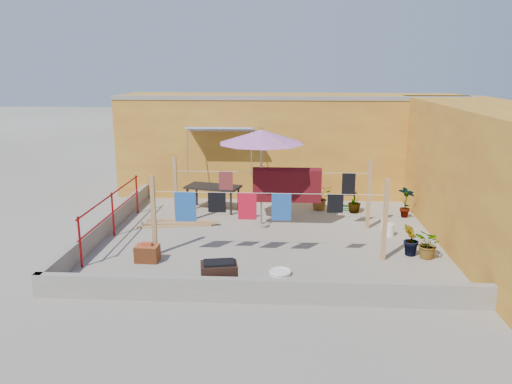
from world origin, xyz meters
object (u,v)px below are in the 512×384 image
white_basin (280,272)px  plant_back_a (320,197)px  outdoor_table (213,188)px  brick_stack (147,253)px  water_jug_b (385,223)px  water_jug_a (390,230)px  brazier (219,277)px  green_hose (345,208)px  patio_umbrella (261,137)px

white_basin → plant_back_a: size_ratio=0.63×
outdoor_table → brick_stack: 4.16m
outdoor_table → brick_stack: (-0.84, -4.05, -0.47)m
white_basin → water_jug_b: water_jug_b is taller
water_jug_a → brick_stack: bearing=-160.0°
outdoor_table → white_basin: 5.02m
brazier → green_hose: (2.96, 5.80, -0.26)m
brazier → green_hose: brazier is taller
brazier → water_jug_a: size_ratio=2.07×
brazier → white_basin: size_ratio=1.63×
brick_stack → green_hose: bearing=43.1°
white_basin → brick_stack: bearing=169.9°
white_basin → green_hose: 5.25m
patio_umbrella → white_basin: bearing=-80.0°
brazier → water_jug_b: 5.52m
water_jug_b → plant_back_a: 2.31m
plant_back_a → brick_stack: bearing=-132.6°
brick_stack → white_basin: brick_stack is taller
patio_umbrella → plant_back_a: size_ratio=3.62×
water_jug_b → green_hose: 1.97m
patio_umbrella → water_jug_b: (3.21, 0.05, -2.21)m
water_jug_b → green_hose: bearing=114.7°
outdoor_table → brazier: outdoor_table is taller
patio_umbrella → water_jug_b: bearing=0.8°
brick_stack → green_hose: size_ratio=0.98×
white_basin → plant_back_a: plant_back_a is taller
patio_umbrella → water_jug_a: 3.92m
white_basin → water_jug_a: water_jug_a is taller
brick_stack → water_jug_b: bearing=25.4°
white_basin → green_hose: (1.84, 4.92, -0.01)m
water_jug_b → green_hose: size_ratio=0.61×
water_jug_a → plant_back_a: bearing=124.8°
outdoor_table → water_jug_b: size_ratio=5.43×
patio_umbrella → green_hose: patio_umbrella is taller
outdoor_table → white_basin: outdoor_table is taller
plant_back_a → water_jug_b: bearing=-46.6°
patio_umbrella → brazier: (-0.57, -3.97, -2.06)m
water_jug_a → green_hose: (-0.82, 2.39, -0.12)m
white_basin → green_hose: size_ratio=0.89×
water_jug_b → patio_umbrella: bearing=-179.2°
patio_umbrella → outdoor_table: 2.69m
outdoor_table → brick_stack: bearing=-101.7°
green_hose → plant_back_a: plant_back_a is taller
water_jug_a → water_jug_b: size_ratio=1.16×
patio_umbrella → plant_back_a: patio_umbrella is taller
brick_stack → plant_back_a: size_ratio=0.69×
patio_umbrella → water_jug_a: size_ratio=7.31×
green_hose → plant_back_a: size_ratio=0.71×
green_hose → water_jug_b: bearing=-65.3°
outdoor_table → green_hose: size_ratio=3.29×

